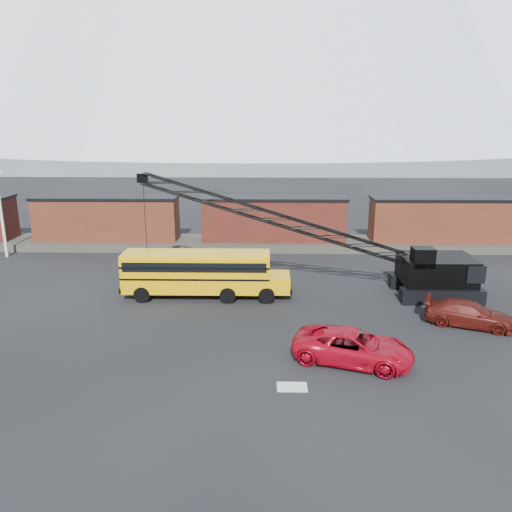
{
  "coord_description": "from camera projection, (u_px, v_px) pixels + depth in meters",
  "views": [
    {
      "loc": [
        -0.75,
        -24.65,
        12.04
      ],
      "look_at": [
        -1.42,
        7.89,
        3.0
      ],
      "focal_mm": 35.0,
      "sensor_mm": 36.0,
      "label": 1
    }
  ],
  "objects": [
    {
      "name": "boxcar_east_near",
      "position": [
        443.0,
        219.0,
        47.09
      ],
      "size": [
        13.7,
        3.1,
        4.17
      ],
      "color": "#4D1D16",
      "rests_on": "gravel_berm"
    },
    {
      "name": "crawler_crane",
      "position": [
        319.0,
        233.0,
        34.23
      ],
      "size": [
        23.4,
        4.2,
        8.63
      ],
      "color": "black",
      "rests_on": "ground"
    },
    {
      "name": "gravel_berm",
      "position": [
        274.0,
        243.0,
        48.05
      ],
      "size": [
        120.0,
        5.0,
        0.7
      ],
      "primitive_type": "cube",
      "color": "#4A473D",
      "rests_on": "ground"
    },
    {
      "name": "red_pickup",
      "position": [
        353.0,
        347.0,
        25.28
      ],
      "size": [
        6.6,
        4.52,
        1.68
      ],
      "primitive_type": "imported",
      "rotation": [
        0.0,
        0.0,
        1.26
      ],
      "color": "#B0081B",
      "rests_on": "ground"
    },
    {
      "name": "ground",
      "position": [
        279.0,
        349.0,
        26.95
      ],
      "size": [
        160.0,
        160.0,
        0.0
      ],
      "primitive_type": "plane",
      "color": "black",
      "rests_on": "ground"
    },
    {
      "name": "boxcar_mid",
      "position": [
        274.0,
        219.0,
        47.41
      ],
      "size": [
        13.7,
        3.1,
        4.17
      ],
      "color": "#551B18",
      "rests_on": "gravel_berm"
    },
    {
      "name": "school_bus",
      "position": [
        202.0,
        272.0,
        34.26
      ],
      "size": [
        11.65,
        2.65,
        3.19
      ],
      "color": "#E29E04",
      "rests_on": "ground"
    },
    {
      "name": "snow_patch",
      "position": [
        292.0,
        387.0,
        23.09
      ],
      "size": [
        1.4,
        0.9,
        0.02
      ],
      "primitive_type": "cube",
      "color": "silver",
      "rests_on": "ground"
    },
    {
      "name": "maroon_suv",
      "position": [
        469.0,
        314.0,
        29.78
      ],
      "size": [
        5.5,
        3.77,
        1.48
      ],
      "primitive_type": "imported",
      "rotation": [
        0.0,
        0.0,
        1.2
      ],
      "color": "#4D120D",
      "rests_on": "ground"
    },
    {
      "name": "utility_pole",
      "position": [
        1.0,
        211.0,
        43.65
      ],
      "size": [
        1.4,
        0.24,
        8.0
      ],
      "color": "silver",
      "rests_on": "ground"
    },
    {
      "name": "boxcar_west_near",
      "position": [
        107.0,
        218.0,
        47.72
      ],
      "size": [
        13.7,
        3.1,
        4.17
      ],
      "color": "#4D1D16",
      "rests_on": "gravel_berm"
    }
  ]
}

